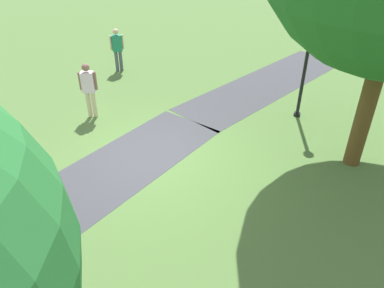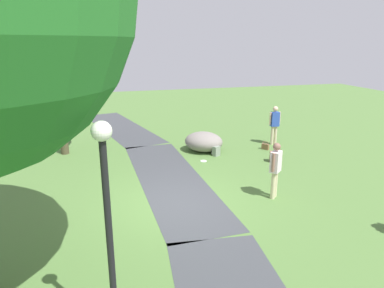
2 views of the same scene
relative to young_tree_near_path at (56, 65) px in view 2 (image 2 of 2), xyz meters
The scene contains 12 objects.
ground_plane 7.56m from the young_tree_near_path, 150.08° to the right, with size 48.00×48.00×0.00m, color #507538.
footpath_segment_mid 6.35m from the young_tree_near_path, 136.49° to the right, with size 8.06×2.30×0.01m.
footpath_segment_far 6.00m from the young_tree_near_path, 32.15° to the right, with size 8.26×3.88×0.01m.
young_tree_near_path is the anchor object (origin of this frame).
lamp_post 10.29m from the young_tree_near_path, behind, with size 0.28×0.28×3.48m.
lawn_boulder 6.57m from the young_tree_near_path, 101.72° to the right, with size 2.14×2.14×0.81m.
woman_with_handbag 9.38m from the young_tree_near_path, 96.82° to the right, with size 0.25×0.52×1.73m.
man_near_boulder 9.14m from the young_tree_near_path, 134.40° to the right, with size 0.42×0.43×1.69m.
handbag_on_grass 9.10m from the young_tree_near_path, 101.53° to the right, with size 0.37×0.37×0.31m.
backpack_by_boulder 7.09m from the young_tree_near_path, 107.99° to the right, with size 0.34×0.34×0.40m.
spare_backpack_on_lawn 9.07m from the young_tree_near_path, 112.36° to the right, with size 0.34×0.33×0.40m.
frisbee_on_grass 6.79m from the young_tree_near_path, 115.14° to the right, with size 0.25×0.25×0.02m.
Camera 2 is at (-8.90, 1.95, 4.47)m, focal length 32.73 mm.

